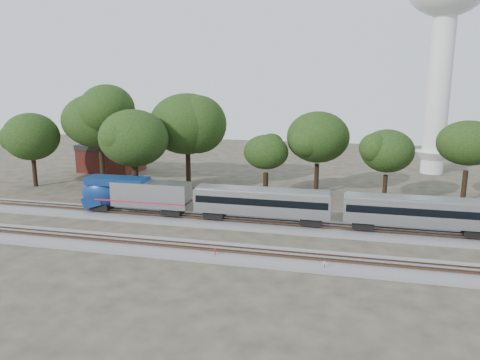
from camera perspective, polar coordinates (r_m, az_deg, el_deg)
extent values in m
plane|color=#383328|center=(51.26, -1.97, -7.39)|extent=(160.00, 160.00, 0.00)
cube|color=slate|center=(56.69, -0.36, -5.19)|extent=(160.00, 5.00, 0.40)
cube|color=brown|center=(55.89, -0.53, -4.96)|extent=(160.00, 0.08, 0.15)
cube|color=brown|center=(57.22, -0.19, -4.54)|extent=(160.00, 0.08, 0.15)
cube|color=slate|center=(47.59, -3.26, -8.75)|extent=(160.00, 5.00, 0.40)
cube|color=brown|center=(46.79, -3.52, -8.54)|extent=(160.00, 0.08, 0.15)
cube|color=brown|center=(48.07, -3.02, -7.95)|extent=(160.00, 0.08, 0.15)
cube|color=#B2B5BA|center=(59.40, -10.77, -1.68)|extent=(9.84, 2.78, 3.06)
ellipsoid|color=navy|center=(62.63, -16.66, -1.47)|extent=(5.01, 2.90, 4.27)
cube|color=navy|center=(61.05, -14.72, -0.10)|extent=(7.89, 2.73, 0.93)
cube|color=black|center=(62.19, -16.34, -0.67)|extent=(0.41, 2.13, 1.21)
cube|color=maroon|center=(60.05, -11.71, -2.34)|extent=(12.07, 2.82, 0.17)
cube|color=black|center=(62.98, -16.45, -2.99)|extent=(2.41, 2.04, 0.84)
cube|color=black|center=(58.83, -8.16, -3.69)|extent=(2.41, 2.04, 0.84)
cube|color=#B2B5BA|center=(55.29, 2.69, -2.68)|extent=(16.15, 2.78, 2.78)
cube|color=black|center=(55.22, 2.70, -2.40)|extent=(15.59, 2.83, 0.84)
cube|color=gray|center=(54.93, 2.71, -1.23)|extent=(15.78, 2.23, 0.32)
cube|color=black|center=(57.12, -3.11, -4.07)|extent=(2.41, 2.04, 0.84)
cube|color=black|center=(55.06, 8.68, -4.84)|extent=(2.41, 2.04, 0.84)
cube|color=#B2B5BA|center=(54.94, 20.97, -3.62)|extent=(16.15, 2.78, 2.78)
cube|color=black|center=(54.87, 20.99, -3.34)|extent=(15.59, 2.83, 0.84)
cube|color=gray|center=(54.58, 21.09, -2.17)|extent=(15.78, 2.23, 0.32)
cube|color=black|center=(54.94, 14.75, -5.16)|extent=(2.41, 2.04, 0.84)
cube|color=black|center=(56.55, 26.73, -5.62)|extent=(2.41, 2.04, 0.84)
cylinder|color=#512D19|center=(46.18, -3.04, -9.04)|extent=(0.07, 0.07, 0.99)
cylinder|color=#A40B0D|center=(46.02, -3.05, -8.53)|extent=(0.34, 0.16, 0.35)
cylinder|color=#512D19|center=(44.01, 10.23, -10.42)|extent=(0.06, 0.06, 0.91)
cylinder|color=silver|center=(43.85, 10.25, -9.93)|extent=(0.31, 0.16, 0.32)
cube|color=#512D19|center=(44.32, 5.81, -10.53)|extent=(0.53, 0.36, 0.30)
cylinder|color=silver|center=(91.68, 23.00, 9.42)|extent=(4.00, 4.00, 28.01)
cone|color=silver|center=(92.92, 22.37, 2.03)|extent=(6.40, 6.40, 4.00)
cube|color=maroon|center=(90.86, -15.40, 2.37)|extent=(11.10, 8.25, 4.19)
cube|color=black|center=(90.46, -15.49, 3.97)|extent=(11.31, 8.47, 0.94)
cylinder|color=black|center=(82.39, -23.74, 0.79)|extent=(0.70, 0.70, 4.35)
ellipsoid|color=black|center=(81.49, -24.11, 4.85)|extent=(8.20, 8.20, 6.97)
cylinder|color=black|center=(80.17, -16.42, 1.51)|extent=(0.70, 0.70, 5.63)
ellipsoid|color=black|center=(79.13, -16.76, 6.95)|extent=(10.61, 10.61, 9.02)
cylinder|color=black|center=(69.12, -12.60, -0.34)|extent=(0.70, 0.70, 4.80)
ellipsoid|color=black|center=(68.00, -12.86, 5.01)|extent=(9.05, 9.05, 7.69)
cylinder|color=black|center=(74.76, -6.32, 1.13)|extent=(0.70, 0.70, 5.50)
ellipsoid|color=black|center=(73.65, -6.46, 6.82)|extent=(10.36, 10.36, 8.81)
cylinder|color=black|center=(69.12, 3.14, -0.57)|extent=(0.70, 0.70, 3.59)
ellipsoid|color=black|center=(68.18, 3.19, 3.42)|extent=(6.76, 6.76, 5.75)
cylinder|color=black|center=(71.25, 9.29, 0.13)|extent=(0.70, 0.70, 4.67)
ellipsoid|color=black|center=(70.17, 9.48, 5.19)|extent=(8.81, 8.81, 7.49)
cylinder|color=black|center=(68.85, 17.22, -1.02)|extent=(0.70, 0.70, 3.96)
ellipsoid|color=black|center=(67.84, 17.52, 3.41)|extent=(7.48, 7.48, 6.35)
cylinder|color=black|center=(72.90, 25.65, -0.73)|extent=(0.70, 0.70, 4.55)
ellipsoid|color=black|center=(71.87, 26.11, 4.07)|extent=(8.59, 8.59, 7.30)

